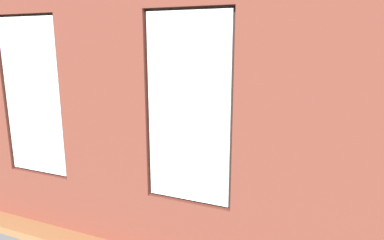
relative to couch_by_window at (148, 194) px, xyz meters
The scene contains 18 objects.
ground_plane 2.23m from the couch_by_window, 86.22° to the right, with size 7.26×6.44×0.10m, color #99663D.
brick_wall_with_windows 1.47m from the couch_by_window, 77.40° to the left, with size 6.66×0.30×3.32m.
white_wall_right 4.18m from the couch_by_window, 30.19° to the right, with size 0.10×5.44×3.32m, color silver.
couch_by_window is the anchor object (origin of this frame).
couch_left 3.21m from the couch_by_window, 140.61° to the right, with size 0.97×1.92×0.80m.
coffee_table 2.29m from the couch_by_window, 90.37° to the right, with size 1.49×0.77×0.41m.
cup_ceramic 2.46m from the couch_by_window, 99.98° to the right, with size 0.09×0.09×0.10m, color #33567F.
table_plant_small 2.29m from the couch_by_window, 90.37° to the right, with size 0.11×0.11×0.18m.
remote_black 2.17m from the couch_by_window, 93.35° to the right, with size 0.05×0.17×0.02m, color black.
media_console 3.69m from the couch_by_window, 32.20° to the right, with size 1.25×0.42×0.54m, color black.
tv_flatscreen 3.73m from the couch_by_window, 32.24° to the right, with size 0.91×0.20×0.66m.
potted_plant_between_couches 1.52m from the couch_by_window, behind, with size 0.88×0.77×1.23m.
potted_plant_near_tv 2.78m from the couch_by_window, 19.36° to the right, with size 1.15×1.11×1.50m.
potted_plant_foreground_right 5.21m from the couch_by_window, 57.09° to the right, with size 0.66×0.66×1.05m.
potted_plant_corner_near_left 5.16m from the couch_by_window, 120.75° to the right, with size 0.98×0.89×1.37m.
potted_plant_beside_window_right 2.33m from the couch_by_window, ahead, with size 0.83×0.92×1.19m.
potted_plant_corner_far_left 2.65m from the couch_by_window, behind, with size 0.58×0.58×0.91m.
potted_plant_by_left_couch 4.01m from the couch_by_window, 121.34° to the right, with size 0.36×0.36×0.59m.
Camera 1 is at (-2.42, 5.99, 2.37)m, focal length 32.00 mm.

